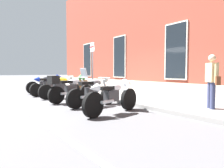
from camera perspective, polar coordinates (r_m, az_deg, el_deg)
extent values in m
plane|color=#424244|center=(9.70, -5.16, -3.78)|extent=(140.00, 140.00, 0.00)
cube|color=slate|center=(10.50, 2.16, -2.87)|extent=(27.31, 3.04, 0.13)
cube|color=silver|center=(8.65, -24.19, -4.90)|extent=(27.31, 0.12, 0.01)
cube|color=brown|center=(14.58, 20.34, 13.63)|extent=(21.31, 7.85, 7.71)
cube|color=gray|center=(11.40, 8.20, -0.97)|extent=(21.31, 0.10, 0.70)
cube|color=silver|center=(16.71, -6.60, 6.39)|extent=(1.22, 0.06, 2.52)
cube|color=black|center=(16.70, -6.69, 6.40)|extent=(1.10, 0.03, 2.40)
cube|color=silver|center=(13.08, 2.03, 7.28)|extent=(1.22, 0.06, 2.52)
cube|color=black|center=(13.06, 1.92, 7.28)|extent=(1.10, 0.03, 2.40)
cube|color=silver|center=(9.95, 16.70, 8.39)|extent=(1.22, 0.06, 2.52)
cube|color=black|center=(9.92, 16.58, 8.40)|extent=(1.10, 0.03, 2.40)
cylinder|color=black|center=(12.61, -14.61, -0.70)|extent=(0.17, 0.68, 0.67)
cylinder|color=black|center=(12.14, -20.52, -0.96)|extent=(0.17, 0.68, 0.67)
cylinder|color=silver|center=(12.56, -15.04, 0.39)|extent=(0.09, 0.31, 0.62)
cube|color=#28282B|center=(12.33, -17.74, 0.00)|extent=(0.25, 0.45, 0.32)
ellipsoid|color=black|center=(12.37, -17.11, 1.22)|extent=(0.30, 0.54, 0.24)
cube|color=black|center=(12.24, -18.77, 1.22)|extent=(0.25, 0.49, 0.10)
cylinder|color=silver|center=(12.51, -15.40, 2.05)|extent=(0.62, 0.08, 0.04)
cylinder|color=silver|center=(12.12, -18.86, -0.69)|extent=(0.12, 0.46, 0.09)
sphere|color=silver|center=(12.54, -15.06, 1.74)|extent=(0.18, 0.18, 0.18)
cylinder|color=black|center=(11.53, -13.49, -1.12)|extent=(0.27, 0.66, 0.65)
cylinder|color=black|center=(10.81, -19.68, -1.51)|extent=(0.27, 0.66, 0.65)
cylinder|color=silver|center=(11.46, -13.92, 0.16)|extent=(0.14, 0.33, 0.65)
cube|color=#28282B|center=(11.11, -16.72, -0.40)|extent=(0.32, 0.48, 0.32)
ellipsoid|color=#192D9E|center=(11.18, -16.09, 1.15)|extent=(0.38, 0.57, 0.24)
cube|color=black|center=(10.98, -17.78, 1.14)|extent=(0.33, 0.52, 0.10)
cylinder|color=silver|center=(11.40, -14.28, 2.07)|extent=(0.61, 0.18, 0.04)
cylinder|color=silver|center=(10.87, -17.74, -1.19)|extent=(0.19, 0.46, 0.09)
cone|color=#192D9E|center=(11.47, -13.73, 1.59)|extent=(0.43, 0.42, 0.36)
cone|color=#192D9E|center=(10.79, -19.64, 1.17)|extent=(0.29, 0.31, 0.24)
cylinder|color=black|center=(10.15, -10.26, -1.67)|extent=(0.18, 0.66, 0.65)
cylinder|color=black|center=(9.56, -17.35, -2.07)|extent=(0.18, 0.66, 0.65)
cylinder|color=silver|center=(10.08, -10.78, -0.16)|extent=(0.10, 0.33, 0.67)
cube|color=#28282B|center=(9.80, -13.98, -0.84)|extent=(0.26, 0.46, 0.32)
ellipsoid|color=gold|center=(9.85, -13.22, 1.02)|extent=(0.31, 0.54, 0.24)
cube|color=black|center=(9.69, -15.23, 1.01)|extent=(0.27, 0.50, 0.10)
cylinder|color=silver|center=(10.02, -11.20, 2.05)|extent=(0.62, 0.10, 0.04)
cylinder|color=silver|center=(9.58, -15.28, -1.73)|extent=(0.13, 0.46, 0.09)
sphere|color=silver|center=(10.06, -10.80, 1.66)|extent=(0.18, 0.18, 0.18)
cylinder|color=black|center=(8.92, -6.90, -2.28)|extent=(0.25, 0.67, 0.66)
cylinder|color=black|center=(8.12, -14.72, -2.92)|extent=(0.25, 0.67, 0.66)
cylinder|color=silver|center=(8.84, -7.42, -0.67)|extent=(0.13, 0.32, 0.64)
cube|color=#28282B|center=(8.46, -10.92, -1.40)|extent=(0.30, 0.48, 0.32)
ellipsoid|color=#B7BABF|center=(8.53, -10.11, 0.56)|extent=(0.36, 0.56, 0.24)
cube|color=black|center=(8.31, -12.25, 0.53)|extent=(0.31, 0.51, 0.10)
cylinder|color=silver|center=(8.77, -7.85, 1.77)|extent=(0.61, 0.16, 0.04)
cylinder|color=silver|center=(8.20, -12.16, -2.47)|extent=(0.18, 0.46, 0.09)
cube|color=#B2BCC6|center=(8.81, -7.55, 2.95)|extent=(0.38, 0.21, 0.40)
cube|color=black|center=(8.03, -15.39, 1.11)|extent=(0.42, 0.39, 0.30)
cylinder|color=black|center=(7.83, -1.09, -3.08)|extent=(0.23, 0.66, 0.65)
cylinder|color=black|center=(6.95, -9.81, -3.94)|extent=(0.23, 0.66, 0.65)
cylinder|color=silver|center=(7.73, -1.64, -1.18)|extent=(0.12, 0.33, 0.66)
cube|color=#28282B|center=(7.32, -5.51, -2.13)|extent=(0.29, 0.47, 0.32)
ellipsoid|color=slate|center=(7.39, -4.60, 0.27)|extent=(0.35, 0.56, 0.24)
cube|color=black|center=(7.15, -6.97, 0.24)|extent=(0.30, 0.51, 0.10)
cylinder|color=silver|center=(7.66, -2.09, 1.66)|extent=(0.62, 0.14, 0.04)
cylinder|color=silver|center=(7.05, -6.82, -3.40)|extent=(0.17, 0.46, 0.09)
sphere|color=silver|center=(7.72, -1.65, 1.15)|extent=(0.18, 0.18, 0.18)
cylinder|color=black|center=(6.68, 4.49, -4.06)|extent=(0.30, 0.69, 0.68)
cylinder|color=black|center=(5.53, -5.09, -5.60)|extent=(0.30, 0.69, 0.68)
cylinder|color=silver|center=(6.58, 3.98, -2.21)|extent=(0.14, 0.30, 0.58)
cube|color=#28282B|center=(6.03, -0.15, -3.13)|extent=(0.33, 0.48, 0.32)
ellipsoid|color=silver|center=(6.12, 0.77, -0.98)|extent=(0.39, 0.57, 0.24)
cube|color=black|center=(5.83, -1.64, -1.09)|extent=(0.34, 0.52, 0.10)
cylinder|color=silver|center=(6.49, 3.57, 0.76)|extent=(0.61, 0.20, 0.04)
cylinder|color=silver|center=(5.74, -1.22, -4.76)|extent=(0.21, 0.46, 0.09)
cone|color=silver|center=(6.60, 4.25, -0.07)|extent=(0.44, 0.42, 0.36)
cone|color=silver|center=(5.50, -4.96, -1.17)|extent=(0.30, 0.31, 0.24)
cylinder|color=#2D3351|center=(6.83, 24.68, -2.71)|extent=(0.14, 0.14, 0.77)
cylinder|color=#2D3351|center=(6.67, 25.35, -2.87)|extent=(0.14, 0.14, 0.77)
cube|color=tan|center=(6.71, 25.15, 2.81)|extent=(0.44, 0.38, 0.55)
sphere|color=tan|center=(6.72, 25.24, 6.29)|extent=(0.21, 0.21, 0.21)
cylinder|color=tan|center=(6.94, 24.24, 2.62)|extent=(0.09, 0.09, 0.52)
cylinder|color=tan|center=(6.49, 26.12, 2.54)|extent=(0.09, 0.09, 0.52)
cube|color=#592D19|center=(6.44, 26.51, 0.78)|extent=(0.13, 0.14, 0.24)
cylinder|color=#4C4C51|center=(10.74, -5.20, 4.42)|extent=(0.06, 0.06, 2.55)
cube|color=white|center=(10.79, -5.33, 9.86)|extent=(0.36, 0.03, 0.44)
cube|color=red|center=(10.79, -5.40, 9.87)|extent=(0.36, 0.01, 0.08)
cylinder|color=brown|center=(12.64, -8.06, -0.27)|extent=(0.66, 0.66, 0.56)
cylinder|color=black|center=(12.64, -8.06, -0.27)|extent=(0.69, 0.69, 0.04)
sphere|color=#28602D|center=(12.62, -8.08, 1.64)|extent=(0.40, 0.40, 0.40)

